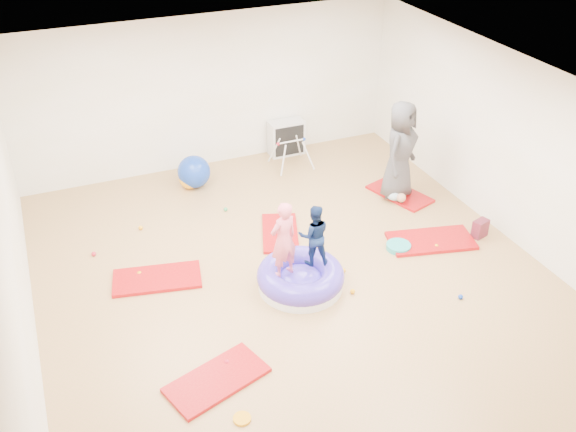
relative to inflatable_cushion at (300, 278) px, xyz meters
name	(u,v)px	position (x,y,z in m)	size (l,w,h in m)	color
room	(297,195)	(0.00, 0.16, 1.25)	(7.01, 8.01, 2.81)	#A7844C
gym_mat_front_left	(217,380)	(-1.61, -1.26, -0.13)	(1.18, 0.59, 0.05)	#B41A15
gym_mat_mid_left	(157,279)	(-1.82, 0.92, -0.12)	(1.23, 0.62, 0.05)	#B41A15
gym_mat_center_back	(280,233)	(0.24, 1.35, -0.13)	(1.09, 0.55, 0.05)	#B41A15
gym_mat_right	(431,241)	(2.31, 0.24, -0.12)	(1.30, 0.65, 0.05)	#B41A15
gym_mat_rear_right	(400,194)	(2.62, 1.69, -0.13)	(1.12, 0.56, 0.05)	#B41A15
inflatable_cushion	(300,278)	(0.00, 0.00, 0.00)	(1.23, 1.23, 0.39)	white
child_pink	(283,237)	(-0.26, -0.01, 0.76)	(0.41, 0.27, 1.12)	#EC667C
child_navy	(314,232)	(0.23, 0.07, 0.66)	(0.44, 0.34, 0.91)	#0F214A
adult_caregiver	(400,150)	(2.52, 1.66, 0.75)	(0.83, 0.54, 1.70)	#434345
infant	(397,195)	(2.44, 1.48, 0.00)	(0.33, 0.34, 0.20)	#A9D2E5
ball_pit_balls	(266,266)	(-0.29, 0.58, -0.12)	(4.93, 3.51, 0.07)	red
exercise_ball_blue	(194,172)	(-0.58, 3.37, 0.14)	(0.58, 0.58, 0.58)	#1339AB
exercise_ball_orange	(190,179)	(-0.68, 3.34, 0.03)	(0.37, 0.37, 0.37)	#FFAA14
infant_play_gym	(291,149)	(1.29, 3.41, 0.21)	(0.70, 0.66, 0.54)	silver
cube_shelf	(286,138)	(1.43, 3.95, 0.19)	(0.68, 0.33, 0.68)	silver
balance_disc	(398,247)	(1.75, 0.27, -0.11)	(0.37, 0.37, 0.08)	teal
backpack	(480,228)	(3.10, 0.09, -0.01)	(0.25, 0.15, 0.29)	#9E1D3B
yellow_toy	(242,419)	(-1.53, -1.91, -0.14)	(0.20, 0.20, 0.03)	#F5A40E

